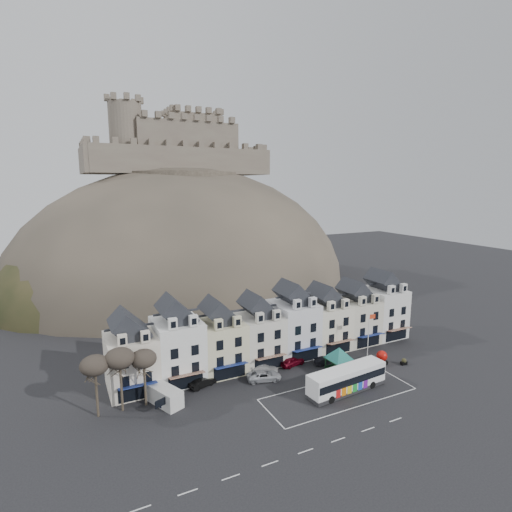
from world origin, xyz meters
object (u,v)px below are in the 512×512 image
(car_navy, at_px, (170,399))
(car_black, at_px, (203,382))
(car_charcoal, at_px, (327,361))
(red_buoy, at_px, (382,357))
(white_van, at_px, (165,396))
(car_maroon, at_px, (292,361))
(car_white, at_px, (264,369))
(bus, at_px, (347,378))
(car_silver, at_px, (264,376))
(flagpole, at_px, (369,334))
(bus_shelter, at_px, (339,353))

(car_navy, xyz_separation_m, car_black, (5.44, 2.30, 0.07))
(car_charcoal, bearing_deg, red_buoy, -91.09)
(white_van, distance_m, car_maroon, 21.59)
(red_buoy, height_order, car_navy, red_buoy)
(red_buoy, bearing_deg, car_white, 162.93)
(car_white, xyz_separation_m, car_charcoal, (10.40, -2.28, 0.03))
(white_van, bearing_deg, car_maroon, -16.50)
(red_buoy, distance_m, car_white, 19.78)
(bus, relative_size, car_silver, 2.48)
(car_charcoal, bearing_deg, bus, -175.87)
(car_silver, height_order, car_maroon, car_maroon)
(flagpole, bearing_deg, car_maroon, 159.54)
(bus_shelter, xyz_separation_m, red_buoy, (8.79, -0.13, -2.31))
(bus_shelter, distance_m, car_black, 21.23)
(car_charcoal, bearing_deg, car_navy, 111.43)
(car_navy, distance_m, car_charcoal, 26.00)
(red_buoy, xyz_separation_m, car_charcoal, (-8.50, 3.52, -0.45))
(red_buoy, relative_size, car_maroon, 0.50)
(car_white, xyz_separation_m, car_maroon, (5.23, 0.11, 0.11))
(red_buoy, bearing_deg, bus, -157.51)
(white_van, xyz_separation_m, car_charcoal, (26.62, 0.00, -0.54))
(car_navy, distance_m, car_maroon, 20.96)
(bus_shelter, bearing_deg, car_black, 160.89)
(bus, height_order, car_maroon, bus)
(flagpole, xyz_separation_m, car_charcoal, (-6.79, 2.08, -4.19))
(bus, xyz_separation_m, car_white, (-7.88, 10.36, -1.34))
(red_buoy, relative_size, car_white, 0.50)
(car_white, bearing_deg, bus, -121.36)
(bus, distance_m, car_maroon, 10.87)
(car_white, bearing_deg, bus_shelter, -97.94)
(car_navy, height_order, car_black, car_black)
(bus_shelter, height_order, red_buoy, bus_shelter)
(flagpole, relative_size, car_black, 2.06)
(car_maroon, height_order, car_charcoal, car_maroon)
(car_silver, bearing_deg, car_white, -12.11)
(car_black, distance_m, car_white, 10.16)
(car_navy, relative_size, car_silver, 0.70)
(flagpole, bearing_deg, car_silver, 173.56)
(car_black, xyz_separation_m, car_maroon, (15.39, 0.08, 0.06))
(bus, bearing_deg, car_silver, 133.78)
(white_van, height_order, car_maroon, white_van)
(red_buoy, xyz_separation_m, car_navy, (-34.50, 3.52, -0.51))
(flagpole, relative_size, car_navy, 2.37)
(car_white, bearing_deg, car_black, 111.26)
(bus, bearing_deg, flagpole, 28.29)
(white_van, height_order, car_charcoal, white_van)
(car_white, height_order, car_charcoal, car_charcoal)
(car_black, distance_m, car_silver, 9.25)
(bus, height_order, car_charcoal, bus)
(bus, bearing_deg, car_white, 122.71)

